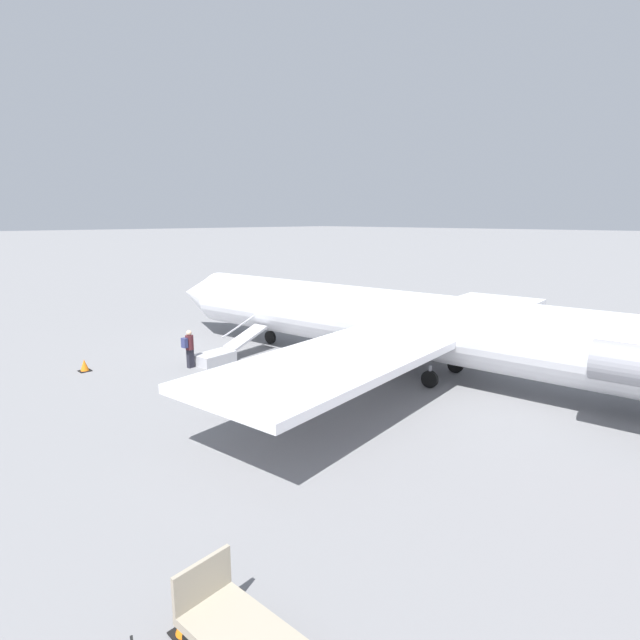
# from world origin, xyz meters

# --- Properties ---
(ground_plane) EXTENTS (600.00, 600.00, 0.00)m
(ground_plane) POSITION_xyz_m (0.00, 0.00, 0.00)
(ground_plane) COLOR slate
(airplane_main) EXTENTS (30.43, 22.99, 7.36)m
(airplane_main) POSITION_xyz_m (-0.98, -0.12, 2.20)
(airplane_main) COLOR silver
(airplane_main) RESTS_ON ground
(boarding_stairs) EXTENTS (1.50, 4.11, 1.79)m
(boarding_stairs) POSITION_xyz_m (6.56, 4.75, 0.38)
(boarding_stairs) COLOR #B2B2B7
(boarding_stairs) RESTS_ON ground
(passenger) EXTENTS (0.36, 0.55, 1.74)m
(passenger) POSITION_xyz_m (6.68, 6.36, 1.00)
(passenger) COLOR #23232D
(passenger) RESTS_ON ground
(luggage_cart) EXTENTS (2.27, 1.24, 1.22)m
(luggage_cart) POSITION_xyz_m (-7.42, 13.81, 0.46)
(luggage_cart) COLOR #9E937F
(luggage_cart) RESTS_ON ground
(traffic_cone_near_stairs) EXTENTS (0.49, 0.49, 0.54)m
(traffic_cone_near_stairs) POSITION_xyz_m (9.52, 9.95, 0.25)
(traffic_cone_near_stairs) COLOR black
(traffic_cone_near_stairs) RESTS_ON ground
(traffic_cone_near_cart) EXTENTS (0.43, 0.43, 0.47)m
(traffic_cone_near_cart) POSITION_xyz_m (-6.42, 14.19, 0.21)
(traffic_cone_near_cart) COLOR black
(traffic_cone_near_cart) RESTS_ON ground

